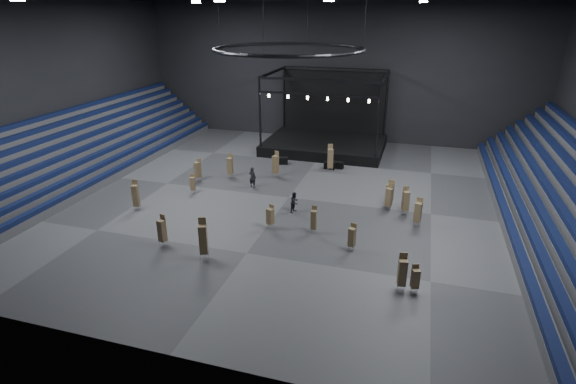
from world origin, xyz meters
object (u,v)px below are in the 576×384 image
(chair_stack_2, at_px, (230,166))
(flight_case_right, at_px, (338,165))
(flight_case_left, at_px, (282,161))
(chair_stack_6, at_px, (203,239))
(chair_stack_12, at_px, (418,212))
(chair_stack_4, at_px, (198,169))
(flight_case_mid, at_px, (329,166))
(stage, at_px, (326,137))
(chair_stack_1, at_px, (389,197))
(chair_stack_11, at_px, (276,164))
(crew_member, at_px, (295,202))
(chair_stack_10, at_px, (352,237))
(chair_stack_15, at_px, (136,195))
(chair_stack_9, at_px, (270,216))
(chair_stack_16, at_px, (415,278))
(chair_stack_8, at_px, (193,183))
(chair_stack_13, at_px, (390,193))
(chair_stack_5, at_px, (402,272))
(chair_stack_14, at_px, (330,158))
(chair_stack_0, at_px, (314,219))
(chair_stack_7, at_px, (162,230))
(man_center, at_px, (252,177))
(chair_stack_3, at_px, (406,200))

(chair_stack_2, bearing_deg, flight_case_right, 28.49)
(flight_case_left, distance_m, chair_stack_6, 20.99)
(flight_case_right, height_order, chair_stack_12, chair_stack_12)
(flight_case_left, bearing_deg, chair_stack_4, -130.80)
(flight_case_mid, distance_m, flight_case_right, 1.01)
(stage, height_order, chair_stack_1, stage)
(chair_stack_11, distance_m, crew_member, 8.65)
(chair_stack_10, height_order, chair_stack_15, chair_stack_15)
(chair_stack_9, bearing_deg, chair_stack_16, -5.86)
(chair_stack_6, height_order, chair_stack_8, chair_stack_6)
(chair_stack_1, height_order, chair_stack_8, chair_stack_1)
(chair_stack_2, distance_m, chair_stack_8, 5.13)
(chair_stack_4, height_order, chair_stack_13, chair_stack_13)
(chair_stack_4, bearing_deg, chair_stack_5, -10.49)
(chair_stack_1, distance_m, chair_stack_14, 10.62)
(chair_stack_5, relative_size, chair_stack_14, 0.85)
(chair_stack_1, bearing_deg, chair_stack_9, -122.79)
(chair_stack_6, xyz_separation_m, chair_stack_14, (4.73, 20.00, -0.04))
(chair_stack_2, bearing_deg, chair_stack_0, -42.87)
(chair_stack_7, relative_size, man_center, 1.20)
(flight_case_left, distance_m, chair_stack_4, 9.93)
(chair_stack_4, relative_size, chair_stack_7, 0.97)
(chair_stack_1, xyz_separation_m, chair_stack_13, (-0.00, 0.77, 0.04))
(chair_stack_5, xyz_separation_m, crew_member, (-9.35, 9.17, -0.42))
(chair_stack_10, xyz_separation_m, chair_stack_15, (-18.71, 1.66, 0.28))
(chair_stack_13, bearing_deg, chair_stack_7, -126.57)
(chair_stack_11, xyz_separation_m, chair_stack_16, (14.29, -16.74, -0.39))
(chair_stack_1, relative_size, chair_stack_7, 0.98)
(chair_stack_15, bearing_deg, chair_stack_11, 34.74)
(chair_stack_0, bearing_deg, chair_stack_4, 149.86)
(chair_stack_1, distance_m, chair_stack_12, 3.50)
(flight_case_right, bearing_deg, chair_stack_11, -141.50)
(chair_stack_0, height_order, chair_stack_3, chair_stack_3)
(flight_case_right, bearing_deg, flight_case_mid, -152.41)
(chair_stack_2, height_order, chair_stack_11, chair_stack_11)
(chair_stack_8, xyz_separation_m, crew_member, (10.21, -1.26, -0.11))
(chair_stack_11, height_order, chair_stack_14, chair_stack_14)
(chair_stack_0, height_order, chair_stack_5, chair_stack_5)
(chair_stack_14, height_order, chair_stack_16, chair_stack_14)
(chair_stack_4, relative_size, chair_stack_14, 0.80)
(chair_stack_2, distance_m, chair_stack_7, 14.49)
(chair_stack_3, xyz_separation_m, chair_stack_11, (-13.13, 5.47, 0.11))
(chair_stack_2, bearing_deg, chair_stack_6, -75.54)
(chair_stack_14, relative_size, crew_member, 1.67)
(stage, bearing_deg, chair_stack_0, -80.36)
(crew_member, bearing_deg, chair_stack_16, -117.77)
(chair_stack_8, relative_size, chair_stack_15, 0.69)
(man_center, bearing_deg, flight_case_right, -119.72)
(chair_stack_11, bearing_deg, chair_stack_13, 2.15)
(chair_stack_10, distance_m, chair_stack_13, 8.75)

